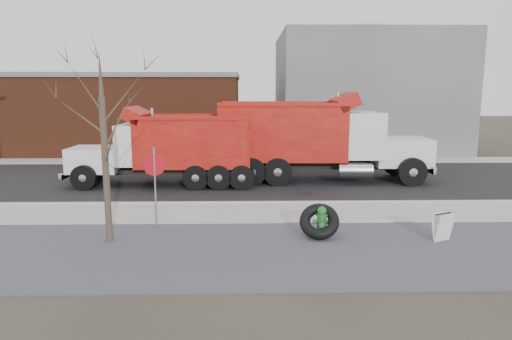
{
  "coord_description": "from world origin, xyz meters",
  "views": [
    {
      "loc": [
        0.63,
        -14.86,
        4.17
      ],
      "look_at": [
        0.95,
        0.94,
        1.4
      ],
      "focal_mm": 32.0,
      "sensor_mm": 36.0,
      "label": 1
    }
  ],
  "objects_px": {
    "sandwich_board": "(442,227)",
    "dump_truck_red_b": "(170,146)",
    "stop_sign": "(155,173)",
    "fire_hydrant": "(322,223)",
    "dump_truck_red_a": "(311,137)",
    "truck_tire": "(319,221)"
  },
  "relations": [
    {
      "from": "truck_tire",
      "to": "sandwich_board",
      "type": "distance_m",
      "value": 3.39
    },
    {
      "from": "stop_sign",
      "to": "dump_truck_red_a",
      "type": "bearing_deg",
      "value": 60.56
    },
    {
      "from": "stop_sign",
      "to": "fire_hydrant",
      "type": "bearing_deg",
      "value": -2.57
    },
    {
      "from": "fire_hydrant",
      "to": "sandwich_board",
      "type": "distance_m",
      "value": 3.32
    },
    {
      "from": "fire_hydrant",
      "to": "dump_truck_red_a",
      "type": "height_order",
      "value": "dump_truck_red_a"
    },
    {
      "from": "dump_truck_red_b",
      "to": "truck_tire",
      "type": "bearing_deg",
      "value": 126.75
    },
    {
      "from": "sandwich_board",
      "to": "dump_truck_red_a",
      "type": "bearing_deg",
      "value": 80.58
    },
    {
      "from": "fire_hydrant",
      "to": "dump_truck_red_b",
      "type": "height_order",
      "value": "dump_truck_red_b"
    },
    {
      "from": "stop_sign",
      "to": "dump_truck_red_a",
      "type": "height_order",
      "value": "dump_truck_red_a"
    },
    {
      "from": "fire_hydrant",
      "to": "dump_truck_red_b",
      "type": "relative_size",
      "value": 0.11
    },
    {
      "from": "dump_truck_red_a",
      "to": "dump_truck_red_b",
      "type": "relative_size",
      "value": 1.25
    },
    {
      "from": "stop_sign",
      "to": "dump_truck_red_a",
      "type": "relative_size",
      "value": 0.25
    },
    {
      "from": "dump_truck_red_a",
      "to": "dump_truck_red_b",
      "type": "distance_m",
      "value": 6.4
    },
    {
      "from": "dump_truck_red_b",
      "to": "stop_sign",
      "type": "bearing_deg",
      "value": 96.05
    },
    {
      "from": "sandwich_board",
      "to": "stop_sign",
      "type": "bearing_deg",
      "value": 145.45
    },
    {
      "from": "sandwich_board",
      "to": "dump_truck_red_b",
      "type": "relative_size",
      "value": 0.1
    },
    {
      "from": "fire_hydrant",
      "to": "truck_tire",
      "type": "bearing_deg",
      "value": -139.3
    },
    {
      "from": "dump_truck_red_a",
      "to": "sandwich_board",
      "type": "bearing_deg",
      "value": -72.91
    },
    {
      "from": "truck_tire",
      "to": "stop_sign",
      "type": "relative_size",
      "value": 0.51
    },
    {
      "from": "dump_truck_red_b",
      "to": "fire_hydrant",
      "type": "bearing_deg",
      "value": 127.31
    },
    {
      "from": "sandwich_board",
      "to": "dump_truck_red_a",
      "type": "relative_size",
      "value": 0.08
    },
    {
      "from": "fire_hydrant",
      "to": "truck_tire",
      "type": "height_order",
      "value": "truck_tire"
    }
  ]
}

